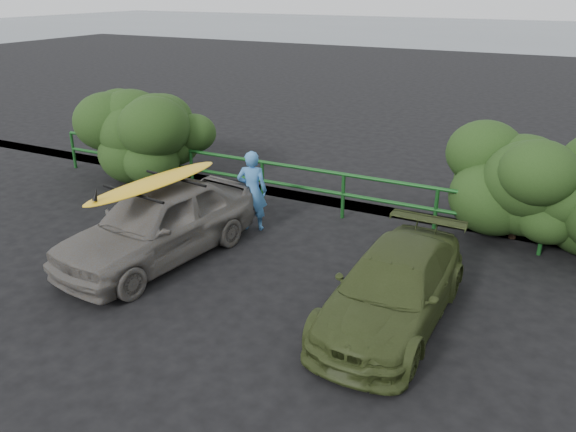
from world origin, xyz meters
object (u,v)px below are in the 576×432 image
(olive_vehicle, at_px, (393,288))
(surfboard, at_px, (154,182))
(man, at_px, (252,191))
(guardrail, at_px, (301,188))
(sedan, at_px, (158,223))

(olive_vehicle, xyz_separation_m, surfboard, (-4.47, 0.09, 0.94))
(olive_vehicle, bearing_deg, man, 152.11)
(guardrail, relative_size, sedan, 3.41)
(surfboard, bearing_deg, sedan, 0.00)
(sedan, relative_size, olive_vehicle, 1.09)
(sedan, height_order, surfboard, surfboard)
(olive_vehicle, bearing_deg, sedan, -179.65)
(guardrail, distance_m, olive_vehicle, 4.68)
(sedan, xyz_separation_m, surfboard, (0.00, 0.00, 0.79))
(man, xyz_separation_m, surfboard, (-0.85, -1.95, 0.65))
(guardrail, xyz_separation_m, olive_vehicle, (3.18, -3.44, 0.03))
(man, bearing_deg, guardrail, -127.68)
(man, relative_size, surfboard, 0.56)
(guardrail, relative_size, surfboard, 4.67)
(sedan, height_order, man, man)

